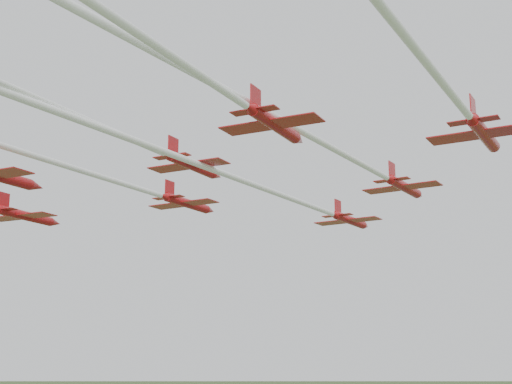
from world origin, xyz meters
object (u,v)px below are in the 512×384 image
Objects in this scene: jet_row2_right at (333,148)px; jet_row4_right at (173,57)px; jet_row3_mid at (70,113)px; jet_lead at (289,198)px; jet_row2_left at (121,183)px; jet_row3_right at (455,98)px.

jet_row2_right is 1.18× the size of jet_row4_right.
jet_lead is at bearing 84.53° from jet_row3_mid.
jet_row2_right is 23.10m from jet_row3_mid.
jet_lead is 1.00× the size of jet_row2_right.
jet_row2_left reaches higher than jet_row2_right.
jet_row4_right is at bearing -26.94° from jet_row3_mid.
jet_row3_mid is at bearing -155.76° from jet_row3_right.
jet_row2_left reaches higher than jet_lead.
jet_row3_mid is (-12.80, -19.23, 0.33)m from jet_row2_right.
jet_row2_right is at bearing 154.53° from jet_row3_right.
jet_row2_right is at bearing -48.96° from jet_lead.
jet_row3_right is (25.61, 14.53, 0.33)m from jet_row3_mid.
jet_lead is 33.74m from jet_row3_mid.
jet_row2_left reaches higher than jet_row3_mid.
jet_row2_left is at bearing 119.01° from jet_row3_mid.
jet_lead is 19.27m from jet_row2_left.
jet_lead is 42.58m from jet_row4_right.
jet_row3_mid is 29.44m from jet_row3_right.
jet_row2_left is 25.52m from jet_row3_mid.
jet_row2_left is 41.06m from jet_row3_right.
jet_lead is 19.93m from jet_row2_right.
jet_row2_left is 40.21m from jet_row4_right.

